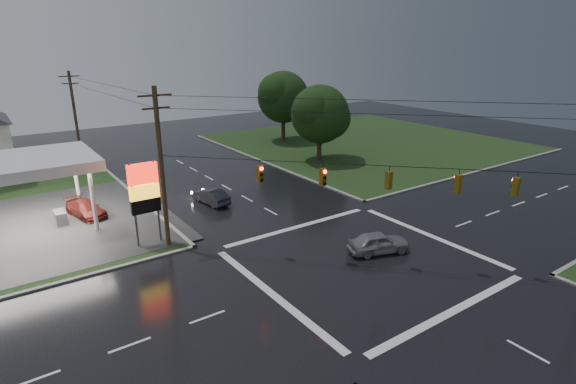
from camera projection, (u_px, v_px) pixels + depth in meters
ground at (362, 261)px, 29.34m from camera, size 120.00×120.00×0.00m
grass_ne at (367, 142)px, 63.64m from camera, size 36.00×36.00×0.08m
pylon_sign at (144, 190)px, 30.53m from camera, size 2.00×0.35×6.00m
utility_pole_nw at (161, 167)px, 29.75m from camera, size 2.20×0.32×11.00m
utility_pole_n at (75, 116)px, 51.99m from camera, size 2.20×0.32×10.50m
traffic_signals at (368, 165)px, 27.27m from camera, size 26.87×26.87×1.47m
tree_ne_near at (321, 114)px, 52.33m from camera, size 7.99×6.80×8.98m
tree_ne_far at (284, 97)px, 63.10m from camera, size 8.46×7.20×9.80m
car_north at (211, 196)px, 39.56m from camera, size 2.00×4.26×1.35m
car_crossing at (379, 242)px, 30.35m from camera, size 4.54×2.97×1.44m
car_pump at (86, 209)px, 36.59m from camera, size 2.86×4.86×1.32m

